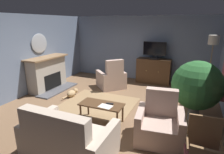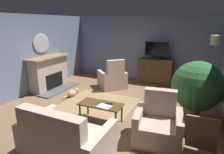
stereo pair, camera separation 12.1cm
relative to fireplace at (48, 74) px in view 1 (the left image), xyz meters
The scene contains 18 objects.
ground_plane 2.75m from the fireplace, 14.86° to the right, with size 6.36×6.92×0.04m, color brown.
wall_back 3.69m from the fireplace, 44.06° to the left, with size 6.36×0.10×2.55m, color slate.
wall_left 1.05m from the fireplace, 115.40° to the right, with size 0.10×6.92×2.55m, color slate.
rug_central 2.39m from the fireplace, 15.67° to the right, with size 2.03×2.07×0.01m, color #8E704C.
fireplace is the anchor object (origin of this frame).
wall_mirror_oval 1.08m from the fireplace, behind, with size 0.06×0.71×0.66m, color #B2B7BF.
tv_cabinet 3.93m from the fireplace, 33.56° to the left, with size 1.28×0.49×0.96m.
television 3.97m from the fireplace, 32.91° to the left, with size 0.85×0.20×0.65m.
coffee_table 3.09m from the fireplace, 25.75° to the right, with size 1.04×0.49×0.47m.
tv_remote 3.22m from the fireplace, 23.27° to the right, with size 0.17×0.05×0.02m, color black.
folded_newspaper 3.26m from the fireplace, 26.05° to the right, with size 0.30×0.22×0.01m, color silver.
sofa_floral 3.87m from the fireplace, 43.70° to the right, with size 1.52×0.95×1.01m.
armchair_in_far_corner 2.25m from the fireplace, 26.58° to the left, with size 1.23×1.23×1.08m.
armchair_by_fireplace 4.42m from the fireplace, 19.75° to the right, with size 0.99×0.91×0.99m.
side_chair_beside_plant 5.41m from the fireplace, 25.33° to the right, with size 0.52×0.49×1.01m.
potted_plant_small_fern_corner 4.79m from the fireplace, ahead, with size 1.15×1.15×1.47m.
cat 1.30m from the fireplace, 13.51° to the right, with size 0.25×0.67×0.24m.
floor_lamp 5.55m from the fireplace, 19.24° to the left, with size 0.32×0.32×1.92m.
Camera 1 is at (2.01, -4.22, 2.29)m, focal length 29.98 mm.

